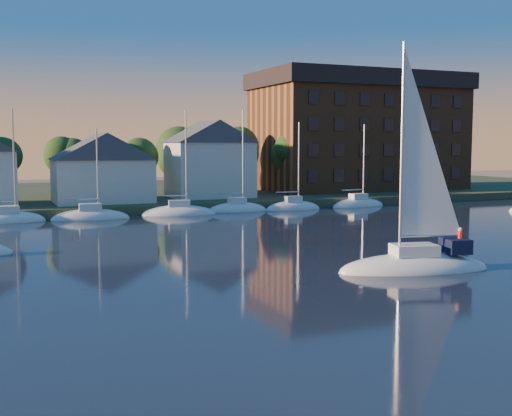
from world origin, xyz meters
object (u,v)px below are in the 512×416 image
condo_block (358,131)px  hero_sailboat (416,261)px  clubhouse_east (209,158)px  clubhouse_centre (102,167)px

condo_block → hero_sailboat: size_ratio=2.07×
clubhouse_east → hero_sailboat: (-2.39, -46.34, -5.38)m
condo_block → hero_sailboat: condo_block is taller
clubhouse_centre → hero_sailboat: 46.05m
clubhouse_centre → condo_block: 41.05m
condo_block → hero_sailboat: 60.20m
clubhouse_east → hero_sailboat: bearing=-92.9°
clubhouse_centre → condo_block: size_ratio=0.37×
clubhouse_east → hero_sailboat: hero_sailboat is taller
clubhouse_east → condo_block: condo_block is taller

